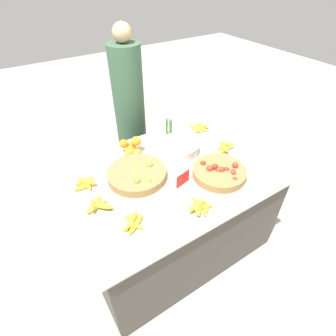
{
  "coord_description": "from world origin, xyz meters",
  "views": [
    {
      "loc": [
        -0.82,
        -1.28,
        2.07
      ],
      "look_at": [
        0.0,
        0.0,
        0.83
      ],
      "focal_mm": 28.0,
      "sensor_mm": 36.0,
      "label": 1
    }
  ],
  "objects_px": {
    "lime_bowl": "(137,174)",
    "price_sign": "(183,179)",
    "tomato_basket": "(219,172)",
    "vendor_person": "(130,117)",
    "metal_bowl": "(178,147)"
  },
  "relations": [
    {
      "from": "lime_bowl",
      "to": "vendor_person",
      "type": "relative_size",
      "value": 0.26
    },
    {
      "from": "tomato_basket",
      "to": "vendor_person",
      "type": "xyz_separation_m",
      "value": [
        -0.14,
        1.21,
        -0.05
      ]
    },
    {
      "from": "tomato_basket",
      "to": "vendor_person",
      "type": "distance_m",
      "value": 1.22
    },
    {
      "from": "lime_bowl",
      "to": "metal_bowl",
      "type": "relative_size",
      "value": 1.3
    },
    {
      "from": "tomato_basket",
      "to": "lime_bowl",
      "type": "bearing_deg",
      "value": 149.75
    },
    {
      "from": "lime_bowl",
      "to": "price_sign",
      "type": "bearing_deg",
      "value": -45.22
    },
    {
      "from": "tomato_basket",
      "to": "price_sign",
      "type": "height_order",
      "value": "price_sign"
    },
    {
      "from": "lime_bowl",
      "to": "metal_bowl",
      "type": "height_order",
      "value": "lime_bowl"
    },
    {
      "from": "vendor_person",
      "to": "tomato_basket",
      "type": "bearing_deg",
      "value": -83.39
    },
    {
      "from": "lime_bowl",
      "to": "tomato_basket",
      "type": "bearing_deg",
      "value": -30.25
    },
    {
      "from": "lime_bowl",
      "to": "price_sign",
      "type": "height_order",
      "value": "price_sign"
    },
    {
      "from": "lime_bowl",
      "to": "vendor_person",
      "type": "bearing_deg",
      "value": 66.83
    },
    {
      "from": "vendor_person",
      "to": "metal_bowl",
      "type": "bearing_deg",
      "value": -85.98
    },
    {
      "from": "tomato_basket",
      "to": "vendor_person",
      "type": "height_order",
      "value": "vendor_person"
    },
    {
      "from": "lime_bowl",
      "to": "price_sign",
      "type": "distance_m",
      "value": 0.34
    }
  ]
}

